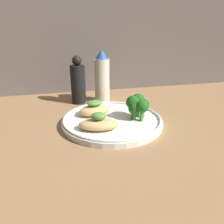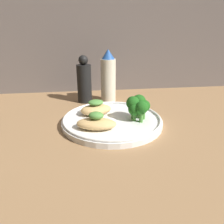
% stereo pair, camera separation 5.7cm
% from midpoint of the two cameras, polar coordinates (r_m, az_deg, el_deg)
% --- Properties ---
extents(ground_plane, '(1.80, 1.80, 0.01)m').
position_cam_midpoint_polar(ground_plane, '(0.59, -2.79, -3.59)').
color(ground_plane, '#936D47').
extents(plate, '(0.27, 0.27, 0.02)m').
position_cam_midpoint_polar(plate, '(0.58, -2.82, -2.26)').
color(plate, white).
rests_on(plate, ground_plane).
extents(grilled_meat_front, '(0.11, 0.07, 0.04)m').
position_cam_midpoint_polar(grilled_meat_front, '(0.52, -6.58, -3.03)').
color(grilled_meat_front, tan).
rests_on(grilled_meat_front, plate).
extents(grilled_meat_middle, '(0.09, 0.07, 0.04)m').
position_cam_midpoint_polar(grilled_meat_middle, '(0.61, -7.29, 0.66)').
color(grilled_meat_middle, tan).
rests_on(grilled_meat_middle, plate).
extents(broccoli_bunch, '(0.06, 0.07, 0.06)m').
position_cam_midpoint_polar(broccoli_bunch, '(0.57, 3.79, 1.89)').
color(broccoli_bunch, '#4C8E38').
rests_on(broccoli_bunch, plate).
extents(sauce_bottle, '(0.05, 0.05, 0.18)m').
position_cam_midpoint_polar(sauce_bottle, '(0.75, -4.85, 9.04)').
color(sauce_bottle, beige).
rests_on(sauce_bottle, ground_plane).
extents(pepper_grinder, '(0.05, 0.05, 0.16)m').
position_cam_midpoint_polar(pepper_grinder, '(0.74, -11.09, 7.58)').
color(pepper_grinder, black).
rests_on(pepper_grinder, ground_plane).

